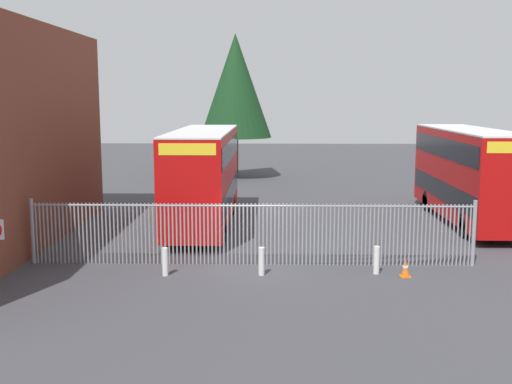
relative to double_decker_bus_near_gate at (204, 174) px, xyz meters
The scene contains 9 objects.
ground_plane 3.70m from the double_decker_bus_near_gate, 27.99° to the left, with size 100.00×100.00×0.00m, color #3D3D42.
palisade_fence 7.21m from the double_decker_bus_near_gate, 70.24° to the right, with size 15.76×0.14×2.35m.
double_decker_bus_near_gate is the anchor object (origin of this frame).
double_decker_bus_behind_fence_left 12.46m from the double_decker_bus_near_gate, ahead, with size 2.54×10.81×4.42m.
bollard_near_left 8.39m from the double_decker_bus_near_gate, 93.02° to the right, with size 0.20×0.20×0.95m, color silver.
bollard_center_front 8.71m from the double_decker_bus_near_gate, 70.86° to the right, with size 0.20×0.20×0.95m, color silver.
bollard_near_right 10.41m from the double_decker_bus_near_gate, 49.42° to the right, with size 0.20×0.20×0.95m, color silver.
traffic_cone_by_gate 11.29m from the double_decker_bus_near_gate, 47.06° to the right, with size 0.34×0.34×0.59m.
tree_tall_back 17.89m from the double_decker_bus_near_gate, 88.34° to the left, with size 5.22×5.22×10.44m.
Camera 1 is at (0.62, -21.45, 5.90)m, focal length 43.56 mm.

